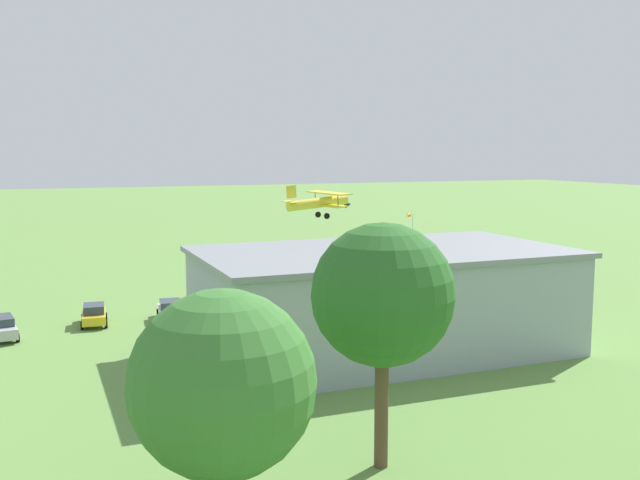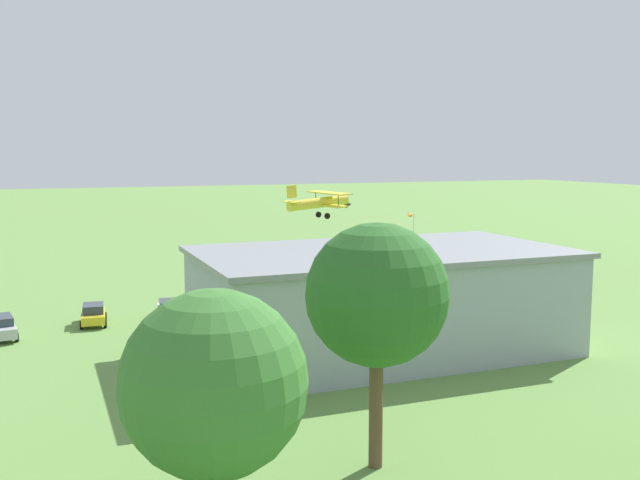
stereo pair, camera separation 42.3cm
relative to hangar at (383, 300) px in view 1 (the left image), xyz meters
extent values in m
plane|color=#608C42|center=(0.42, -31.34, -3.50)|extent=(400.00, 400.00, 0.00)
cube|color=#99A3AD|center=(0.00, 0.02, -0.18)|extent=(24.24, 13.42, 6.63)
cube|color=gray|center=(0.00, 0.02, 3.31)|extent=(24.85, 14.03, 0.35)
cube|color=#384251|center=(-0.03, -6.68, -0.78)|extent=(8.46, 0.20, 5.44)
cylinder|color=yellow|center=(-6.10, -27.33, 4.59)|extent=(7.10, 2.00, 1.59)
cone|color=black|center=(-9.89, -27.84, 4.31)|extent=(0.85, 0.85, 0.81)
cube|color=yellow|center=(-6.92, -27.44, 4.37)|extent=(2.38, 7.65, 0.22)
cube|color=yellow|center=(-7.42, -27.51, 5.62)|extent=(2.38, 7.65, 0.22)
cube|color=yellow|center=(-3.03, -26.93, 5.86)|extent=(1.19, 0.26, 1.38)
cube|color=yellow|center=(-2.96, -26.92, 4.82)|extent=(1.24, 2.70, 0.15)
cylinder|color=black|center=(-6.82, -26.47, 3.25)|extent=(0.65, 0.22, 0.64)
cylinder|color=black|center=(-6.57, -28.36, 3.25)|extent=(0.65, 0.22, 0.64)
cylinder|color=#332D28|center=(-7.49, -25.09, 4.99)|extent=(0.18, 0.10, 1.29)
cylinder|color=#332D28|center=(-6.85, -29.87, 4.99)|extent=(0.18, 0.10, 1.29)
cube|color=red|center=(-10.95, -12.71, -2.84)|extent=(2.18, 4.29, 0.68)
cube|color=#2D3842|center=(-10.95, -12.71, -2.20)|extent=(1.80, 2.45, 0.60)
cylinder|color=black|center=(-11.72, -11.22, -3.18)|extent=(0.28, 0.66, 0.64)
cylinder|color=black|center=(-9.92, -11.39, -3.18)|extent=(0.28, 0.66, 0.64)
cylinder|color=black|center=(-11.98, -14.03, -3.18)|extent=(0.28, 0.66, 0.64)
cylinder|color=black|center=(-10.18, -14.19, -3.18)|extent=(0.28, 0.66, 0.64)
cube|color=white|center=(11.90, -14.31, -2.84)|extent=(2.28, 4.18, 0.69)
cube|color=#2D3842|center=(11.90, -14.31, -2.21)|extent=(1.86, 2.40, 0.56)
cylinder|color=black|center=(11.13, -12.86, -3.18)|extent=(0.29, 0.66, 0.64)
cylinder|color=black|center=(12.96, -13.06, -3.18)|extent=(0.29, 0.66, 0.64)
cylinder|color=black|center=(10.83, -15.56, -3.18)|extent=(0.29, 0.66, 0.64)
cylinder|color=black|center=(12.66, -15.76, -3.18)|extent=(0.29, 0.66, 0.64)
cube|color=gold|center=(17.77, -14.78, -2.85)|extent=(2.09, 4.05, 0.66)
cube|color=#2D3842|center=(17.77, -14.78, -2.20)|extent=(1.73, 2.32, 0.64)
cylinder|color=black|center=(17.02, -13.38, -3.18)|extent=(0.28, 0.66, 0.64)
cylinder|color=black|center=(18.76, -13.53, -3.18)|extent=(0.28, 0.66, 0.64)
cylinder|color=black|center=(16.78, -16.03, -3.18)|extent=(0.28, 0.66, 0.64)
cylinder|color=black|center=(18.53, -16.19, -3.18)|extent=(0.28, 0.66, 0.64)
cube|color=#B7B7BC|center=(24.34, -12.88, -2.81)|extent=(2.31, 4.66, 0.75)
cube|color=#2D3842|center=(24.34, -12.88, -2.14)|extent=(1.83, 2.68, 0.59)
cylinder|color=black|center=(23.29, -11.50, -3.18)|extent=(0.31, 0.66, 0.64)
cylinder|color=black|center=(23.71, -14.50, -3.18)|extent=(0.31, 0.66, 0.64)
cylinder|color=#33723F|center=(-11.36, -17.59, -3.09)|extent=(0.44, 0.44, 0.82)
cylinder|color=navy|center=(-11.36, -17.59, -2.39)|extent=(0.52, 0.52, 0.58)
sphere|color=#D8AD84|center=(-11.36, -17.59, -1.98)|extent=(0.22, 0.22, 0.22)
cylinder|color=#72338C|center=(5.70, -17.40, -3.09)|extent=(0.43, 0.43, 0.81)
cylinder|color=beige|center=(5.70, -17.40, -2.40)|extent=(0.52, 0.52, 0.57)
sphere|color=#9E704C|center=(5.70, -17.40, -2.00)|extent=(0.22, 0.22, 0.22)
cylinder|color=#B23333|center=(-5.14, -17.09, -3.05)|extent=(0.44, 0.44, 0.89)
cylinder|color=#B23333|center=(-5.14, -17.09, -2.29)|extent=(0.52, 0.52, 0.63)
sphere|color=beige|center=(-5.14, -17.09, -1.85)|extent=(0.24, 0.24, 0.24)
cylinder|color=navy|center=(-6.79, -17.64, -3.08)|extent=(0.44, 0.44, 0.84)
cylinder|color=#B23333|center=(-6.79, -17.64, -2.36)|extent=(0.52, 0.52, 0.59)
sphere|color=#9E704C|center=(-6.79, -17.64, -1.95)|extent=(0.23, 0.23, 0.23)
sphere|color=#38722D|center=(16.33, 20.48, 2.47)|extent=(6.30, 6.30, 6.30)
cylinder|color=brown|center=(8.37, 16.41, -0.62)|extent=(0.60, 0.60, 5.76)
sphere|color=#286023|center=(8.37, 16.41, 4.09)|extent=(6.11, 6.11, 6.11)
cylinder|color=silver|center=(-24.58, -39.85, -0.85)|extent=(0.12, 0.12, 5.29)
cone|color=orange|center=(-23.88, -39.85, 1.64)|extent=(1.29, 1.38, 0.60)
camera|label=1|loc=(21.90, 42.95, 10.12)|focal=40.33mm
camera|label=2|loc=(21.50, 43.11, 10.12)|focal=40.33mm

